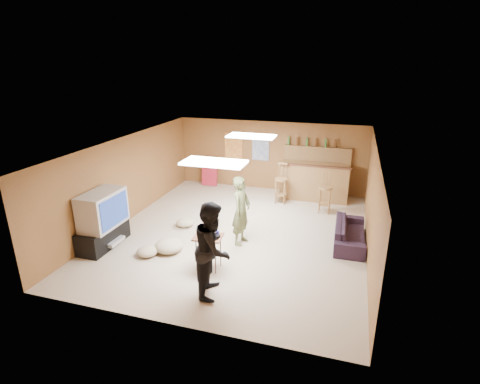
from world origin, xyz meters
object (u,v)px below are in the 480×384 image
(tray_table, at_px, (209,252))
(person_black, at_px, (213,249))
(bar_counter, at_px, (314,182))
(person_olive, at_px, (241,211))
(tv_body, at_px, (102,209))
(sofa, at_px, (350,233))

(tray_table, bearing_deg, person_black, -62.38)
(bar_counter, height_order, person_olive, person_olive)
(person_olive, xyz_separation_m, person_black, (0.08, -2.00, 0.07))
(tv_body, xyz_separation_m, sofa, (5.27, 1.76, -0.65))
(tv_body, bearing_deg, person_olive, 19.97)
(sofa, bearing_deg, person_black, 138.22)
(bar_counter, distance_m, person_black, 5.54)
(tv_body, relative_size, bar_counter, 0.55)
(person_black, bearing_deg, person_olive, -6.29)
(bar_counter, bearing_deg, tv_body, -133.00)
(sofa, bearing_deg, person_olive, 105.35)
(person_black, distance_m, sofa, 3.62)
(person_black, xyz_separation_m, sofa, (2.32, 2.71, -0.62))
(tv_body, height_order, sofa, tv_body)
(sofa, bearing_deg, tv_body, 107.22)
(bar_counter, bearing_deg, sofa, -67.36)
(person_olive, height_order, person_black, person_black)
(tv_body, relative_size, sofa, 0.64)
(person_olive, distance_m, tray_table, 1.38)
(tv_body, distance_m, bar_counter, 6.09)
(tv_body, xyz_separation_m, bar_counter, (4.15, 4.45, -0.35))
(sofa, relative_size, tray_table, 2.38)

